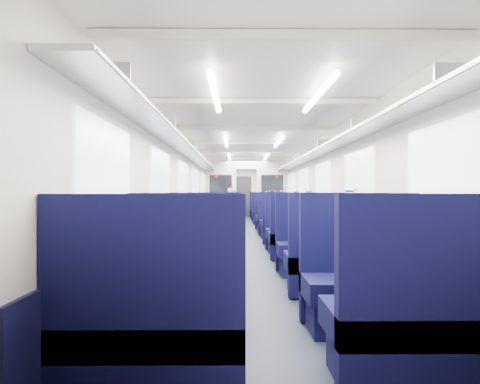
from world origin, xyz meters
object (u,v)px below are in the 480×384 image
at_px(seat_7, 314,248).
at_px(seat_25, 264,211).
at_px(seat_1, 419,325).
at_px(seat_9, 300,238).
at_px(seat_15, 280,223).
at_px(seat_5, 334,263).
at_px(seat_23, 265,213).
at_px(seat_19, 272,218).
at_px(seat_11, 293,233).
at_px(seat_21, 268,214).
at_px(seat_24, 225,211).
at_px(seat_18, 221,218).
at_px(seat_6, 202,249).
at_px(seat_26, 226,210).
at_px(seat_22, 224,213).
at_px(seat_14, 218,223).
at_px(seat_0, 150,334).
at_px(seat_2, 182,282).
at_px(seat_27, 262,210).
at_px(seat_17, 276,220).
at_px(seat_20, 223,214).
at_px(seat_4, 194,263).
at_px(seat_10, 213,232).
at_px(seat_16, 220,220).
at_px(bulkhead, 246,192).
at_px(end_door, 244,196).
at_px(seat_12, 216,227).
at_px(seat_13, 286,228).
at_px(seat_3, 365,286).
at_px(seat_8, 208,239).

distance_m(seat_7, seat_25, 11.33).
xyz_separation_m(seat_1, seat_9, (0.00, 4.67, 0.00)).
bearing_deg(seat_15, seat_5, -90.00).
relative_size(seat_1, seat_25, 1.00).
bearing_deg(seat_25, seat_23, -90.00).
relative_size(seat_5, seat_19, 1.00).
relative_size(seat_11, seat_15, 1.00).
xyz_separation_m(seat_21, seat_24, (-1.66, 2.29, 0.00)).
height_order(seat_5, seat_18, same).
height_order(seat_1, seat_6, same).
xyz_separation_m(seat_25, seat_26, (-1.66, 1.13, 0.00)).
bearing_deg(seat_22, seat_14, -90.00).
bearing_deg(seat_0, seat_7, 64.87).
xyz_separation_m(seat_2, seat_27, (1.66, 14.69, 0.00)).
xyz_separation_m(seat_17, seat_20, (-1.66, 3.20, 0.00)).
bearing_deg(seat_1, seat_21, 90.00).
xyz_separation_m(seat_17, seat_27, (0.00, 6.77, 0.00)).
bearing_deg(seat_4, seat_10, 90.00).
bearing_deg(seat_16, bulkhead, 65.94).
bearing_deg(seat_24, seat_15, -75.75).
distance_m(end_door, seat_18, 6.98).
xyz_separation_m(seat_17, seat_19, (0.00, 1.22, 0.00)).
bearing_deg(seat_7, end_door, 93.44).
height_order(seat_4, seat_12, same).
relative_size(seat_2, seat_26, 1.00).
bearing_deg(seat_9, seat_22, 100.62).
xyz_separation_m(seat_0, seat_2, (0.00, 1.34, 0.00)).
xyz_separation_m(seat_6, seat_26, (0.00, 12.50, 0.00)).
relative_size(seat_4, seat_19, 1.00).
bearing_deg(seat_21, seat_13, -90.00).
xyz_separation_m(seat_12, seat_16, (0.00, 2.19, 0.00)).
height_order(seat_1, seat_9, same).
bearing_deg(seat_26, seat_0, -90.00).
bearing_deg(seat_26, seat_2, -90.00).
xyz_separation_m(seat_18, seat_20, (0.00, 2.02, 0.00)).
distance_m(seat_3, seat_8, 3.84).
xyz_separation_m(seat_5, seat_17, (0.00, 6.93, 0.00)).
height_order(bulkhead, seat_27, bulkhead).
height_order(seat_3, seat_9, same).
xyz_separation_m(seat_8, seat_24, (0.00, 10.16, 0.00)).
height_order(seat_13, seat_24, same).
xyz_separation_m(seat_0, seat_7, (1.66, 3.54, 0.00)).
bearing_deg(seat_2, seat_27, 83.55).
distance_m(seat_23, seat_26, 2.86).
xyz_separation_m(bulkhead, seat_4, (-0.83, -8.81, -0.85)).
relative_size(seat_14, seat_26, 1.00).
relative_size(seat_12, seat_21, 1.00).
distance_m(seat_3, seat_6, 2.83).
bearing_deg(seat_18, seat_19, 1.66).
bearing_deg(seat_24, bulkhead, -77.29).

